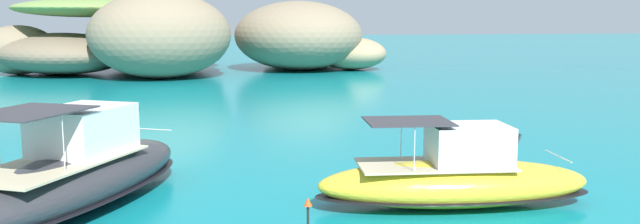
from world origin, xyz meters
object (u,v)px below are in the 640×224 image
(islet_large, at_px, (135,41))
(motorboat_yellow, at_px, (455,179))
(islet_small, at_px, (305,40))
(motorboat_charcoal, at_px, (76,175))

(islet_large, relative_size, motorboat_yellow, 3.48)
(islet_large, relative_size, islet_small, 1.35)
(islet_large, distance_m, motorboat_yellow, 51.93)
(motorboat_yellow, bearing_deg, motorboat_charcoal, 170.77)
(islet_large, relative_size, motorboat_charcoal, 2.86)
(islet_large, xyz_separation_m, motorboat_yellow, (14.44, -49.82, -2.48))
(islet_large, height_order, motorboat_yellow, islet_large)
(islet_small, relative_size, motorboat_yellow, 2.57)
(islet_small, bearing_deg, motorboat_charcoal, -106.31)
(islet_small, bearing_deg, islet_large, -174.06)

